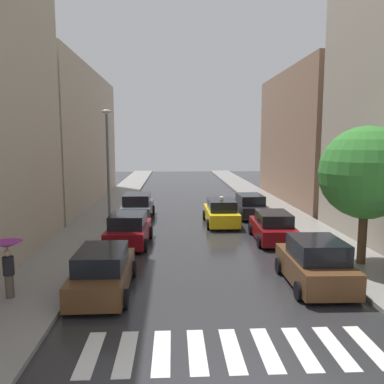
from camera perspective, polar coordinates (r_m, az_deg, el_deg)
ground_plane at (r=31.46m, az=-0.06°, el=-2.23°), size 28.00×72.00×0.04m
sidewalk_left at (r=31.81m, az=-11.85°, el=-2.12°), size 3.00×72.00×0.15m
sidewalk_right at (r=32.41m, az=11.50°, el=-1.93°), size 3.00×72.00×0.15m
crosswalk_stripes at (r=10.84m, az=5.86°, el=-22.01°), size 7.65×2.20×0.01m
building_left_mid at (r=35.28m, az=-18.62°, el=7.56°), size 6.00×20.83×11.15m
building_right_mid at (r=36.01m, az=17.64°, el=7.66°), size 6.00×16.33×11.23m
parked_car_left_nearest at (r=14.34m, az=-12.91°, el=-11.28°), size 2.05×4.42×1.62m
parked_car_left_second at (r=20.35m, az=-9.25°, el=-5.51°), size 2.29×4.12×1.66m
parked_car_left_third at (r=26.96m, az=-7.98°, el=-2.17°), size 2.18×4.55×1.74m
parked_car_right_nearest at (r=15.26m, az=17.60°, el=-9.99°), size 2.23×4.06×1.80m
parked_car_right_second at (r=21.30m, az=11.71°, el=-5.06°), size 2.19×4.34×1.58m
parked_car_right_third at (r=27.67m, az=8.40°, el=-2.06°), size 2.15×4.46×1.60m
taxi_midroad at (r=24.98m, az=4.27°, el=-3.01°), size 2.08×4.53×1.81m
pedestrian_by_kerb at (r=14.35m, az=-25.34°, el=-8.62°), size 0.98×0.98×1.90m
street_tree_right at (r=17.64m, az=24.10°, el=2.56°), size 3.84×3.84×5.79m
lamp_post_left at (r=24.97m, az=-12.22°, el=4.83°), size 0.60×0.28×7.07m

